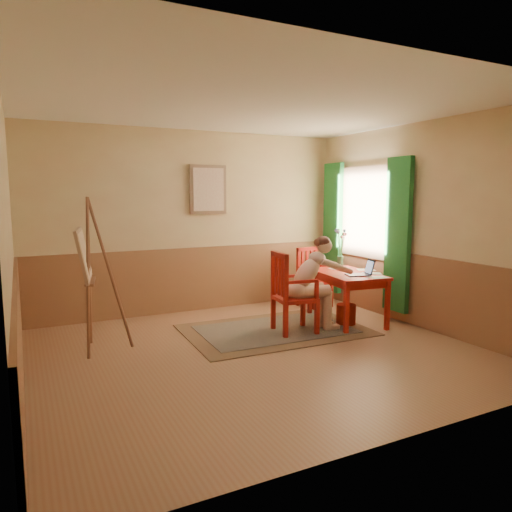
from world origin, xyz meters
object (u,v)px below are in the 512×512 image
chair_back (313,277)px  laptop (362,272)px  table (347,279)px  easel (87,261)px  chair_left (291,293)px  figure (312,279)px

chair_back → laptop: 1.36m
table → laptop: laptop is taller
easel → chair_left: bearing=-10.5°
laptop → chair_left: bearing=171.3°
figure → table: bearing=12.6°
figure → chair_back: bearing=56.0°
chair_back → easel: easel is taller
table → laptop: (0.03, -0.28, 0.13)m
table → figure: 0.71m
chair_back → figure: size_ratio=0.75×
laptop → easel: 3.57m
table → chair_back: size_ratio=1.34×
chair_left → easel: 2.56m
laptop → chair_back: bearing=86.5°
figure → easel: 2.84m
table → easel: easel is taller
chair_left → figure: figure is taller
figure → laptop: (0.72, -0.13, 0.06)m
table → laptop: size_ratio=3.18×
chair_left → chair_back: size_ratio=1.13×
easel → figure: bearing=-10.0°
chair_back → laptop: size_ratio=2.37×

